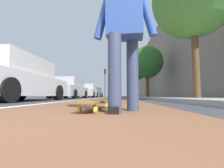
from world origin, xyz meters
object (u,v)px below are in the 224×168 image
at_px(parked_car_far, 88,91).
at_px(parked_car_near, 16,80).
at_px(parked_car_mid, 69,89).
at_px(street_tree_far, 136,73).
at_px(skater_person, 124,28).
at_px(traffic_light, 105,78).
at_px(street_tree_mid, 147,62).
at_px(skateboard, 95,103).
at_px(parked_car_end, 96,93).

bearing_deg(parked_car_far, parked_car_near, 179.90).
xyz_separation_m(parked_car_mid, street_tree_far, (11.55, -6.29, 2.90)).
bearing_deg(skater_person, parked_car_far, 12.82).
height_order(traffic_light, street_tree_mid, street_tree_mid).
relative_size(skateboard, parked_car_near, 0.19).
xyz_separation_m(skateboard, skater_person, (-0.15, -0.35, 0.84)).
bearing_deg(skater_person, parked_car_near, 47.05).
xyz_separation_m(parked_car_end, street_tree_mid, (-9.97, -6.24, 2.58)).
height_order(skater_person, parked_car_near, skater_person).
height_order(skater_person, traffic_light, traffic_light).
xyz_separation_m(parked_car_far, street_tree_far, (5.40, -6.13, 2.89)).
bearing_deg(traffic_light, parked_car_far, 167.96).
relative_size(skater_person, traffic_light, 0.37).
relative_size(skateboard, parked_car_mid, 0.19).
bearing_deg(parked_car_end, street_tree_mid, -147.95).
bearing_deg(skateboard, street_tree_mid, -13.71).
height_order(skateboard, street_tree_mid, street_tree_mid).
bearing_deg(parked_car_far, skater_person, -167.18).
relative_size(skater_person, parked_car_end, 0.40).
xyz_separation_m(skater_person, parked_car_far, (15.49, 3.52, -0.23)).
distance_m(parked_car_end, traffic_light, 2.80).
bearing_deg(skateboard, parked_car_mid, 19.93).
xyz_separation_m(skateboard, parked_car_near, (3.15, 3.20, 0.61)).
xyz_separation_m(traffic_light, street_tree_far, (-1.06, -4.76, 0.53)).
height_order(skateboard, parked_car_far, parked_car_far).
bearing_deg(skateboard, parked_car_far, 11.70).
relative_size(skateboard, street_tree_mid, 0.18).
height_order(skateboard, street_tree_far, street_tree_far).
bearing_deg(street_tree_mid, street_tree_far, 0.00).
height_order(parked_car_near, street_tree_far, street_tree_far).
relative_size(parked_car_near, street_tree_far, 0.95).
height_order(skateboard, parked_car_end, parked_car_end).
relative_size(street_tree_mid, street_tree_far, 1.00).
distance_m(skater_person, parked_car_near, 4.85).
relative_size(skateboard, parked_car_far, 0.19).
bearing_deg(skater_person, street_tree_far, -7.13).
height_order(skater_person, parked_car_far, skater_person).
distance_m(skater_person, parked_car_end, 22.53).
relative_size(parked_car_mid, street_tree_far, 0.94).
bearing_deg(skateboard, street_tree_far, -8.11).
distance_m(parked_car_far, parked_car_end, 6.75).
height_order(parked_car_far, street_tree_far, street_tree_far).
distance_m(parked_car_near, street_tree_far, 18.86).
relative_size(skater_person, parked_car_far, 0.37).
bearing_deg(parked_car_end, parked_car_near, -179.74).
xyz_separation_m(skateboard, street_tree_mid, (12.12, -2.96, 3.19)).
bearing_deg(street_tree_far, parked_car_far, 131.38).
bearing_deg(parked_car_near, skater_person, -132.95).
relative_size(traffic_light, street_tree_mid, 0.93).
height_order(parked_car_mid, street_tree_mid, street_tree_mid).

